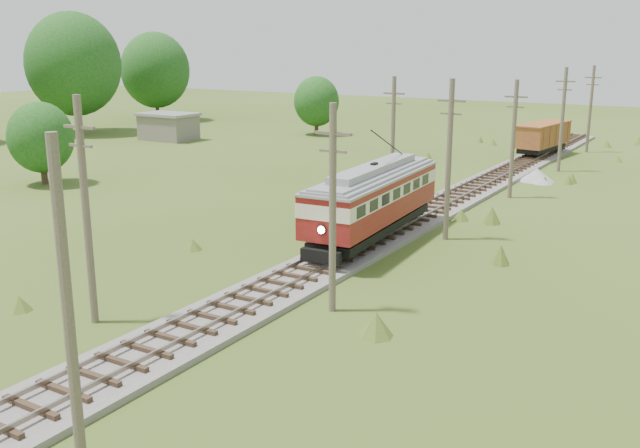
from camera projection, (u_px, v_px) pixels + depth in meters
The scene contains 17 objects.
railbed_main at pixel (415, 218), 44.62m from camera, with size 3.60×96.00×0.57m.
streetcar at pixel (374, 196), 39.18m from camera, with size 3.81×12.86×5.83m.
gondola at pixel (543, 136), 69.47m from camera, with size 3.66×8.58×2.76m.
gravel_pile at pixel (538, 176), 57.34m from camera, with size 2.87×3.04×1.04m.
utility_pole_r_1 at pixel (67, 306), 17.97m from camera, with size 0.30×0.30×8.80m.
utility_pole_r_2 at pixel (333, 207), 28.65m from camera, with size 1.60×0.30×8.60m.
utility_pole_r_3 at pixel (449, 159), 39.43m from camera, with size 1.60×0.30×9.00m.
utility_pole_r_4 at pixel (513, 138), 50.39m from camera, with size 1.60×0.30×8.40m.
utility_pole_r_5 at pixel (562, 119), 60.91m from camera, with size 1.60×0.30×8.90m.
utility_pole_r_6 at pixel (590, 108), 71.82m from camera, with size 1.60×0.30×8.70m.
utility_pole_l_a at pixel (86, 210), 27.38m from camera, with size 1.60×0.30×9.00m.
utility_pole_l_b at pixel (393, 136), 50.80m from camera, with size 1.60×0.30×8.60m.
tree_left_4 at pixel (73, 64), 86.25m from camera, with size 11.34×11.34×14.61m.
tree_left_5 at pixel (155, 70), 100.83m from camera, with size 9.66×9.66×12.44m.
tree_mid_a at pixel (316, 101), 85.91m from camera, with size 5.46×5.46×7.03m.
tree_mid_c at pixel (41, 137), 55.46m from camera, with size 5.04×5.04×6.49m.
shed at pixel (168, 126), 81.74m from camera, with size 6.40×4.40×3.10m.
Camera 1 is at (17.30, -6.17, 10.84)m, focal length 40.00 mm.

